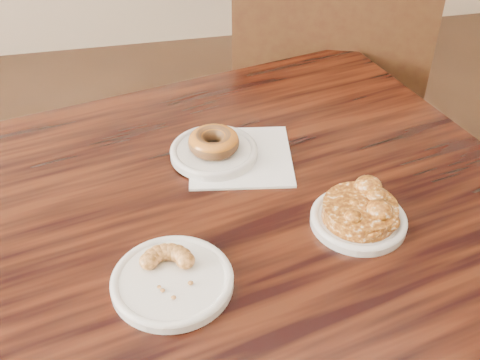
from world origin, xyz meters
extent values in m
cube|color=white|center=(0.29, 0.43, 0.75)|extent=(0.20, 0.20, 0.00)
cylinder|color=silver|center=(0.25, 0.45, 0.76)|extent=(0.15, 0.15, 0.01)
cylinder|color=white|center=(0.14, 0.17, 0.76)|extent=(0.17, 0.17, 0.01)
cylinder|color=white|center=(0.43, 0.24, 0.76)|extent=(0.14, 0.14, 0.01)
torus|color=#9C5416|center=(0.25, 0.45, 0.78)|extent=(0.09, 0.09, 0.03)
camera|label=1|loc=(0.12, -0.38, 1.36)|focal=45.00mm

